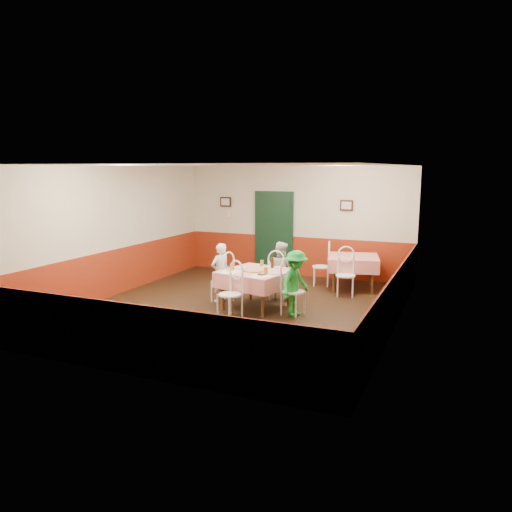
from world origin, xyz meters
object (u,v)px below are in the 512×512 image
at_px(main_table, 256,290).
at_px(chair_far, 279,278).
at_px(chair_right, 293,292).
at_px(diner_right, 295,283).
at_px(diner_far, 280,270).
at_px(glass_c, 262,263).
at_px(second_table, 353,272).
at_px(chair_left, 222,280).
at_px(diner_left, 220,272).
at_px(chair_near, 230,295).
at_px(glass_a, 233,267).
at_px(chair_second_a, 321,267).
at_px(beer_bottle, 272,262).
at_px(chair_second_b, 345,276).
at_px(glass_b, 266,271).
at_px(pizza, 255,270).
at_px(wallet, 261,275).

bearing_deg(main_table, chair_far, 78.35).
height_order(chair_right, diner_right, diner_right).
xyz_separation_m(main_table, chair_right, (0.83, -0.17, 0.08)).
xyz_separation_m(diner_far, diner_right, (0.70, -1.06, 0.01)).
relative_size(glass_c, diner_far, 0.10).
bearing_deg(second_table, diner_far, -129.27).
distance_m(chair_left, glass_c, 0.90).
distance_m(chair_right, diner_left, 1.76).
xyz_separation_m(chair_far, glass_c, (-0.23, -0.39, 0.37)).
relative_size(chair_near, glass_a, 6.19).
relative_size(chair_second_a, beer_bottle, 3.72).
bearing_deg(chair_second_b, diner_far, -161.60).
bearing_deg(glass_b, second_table, 67.87).
relative_size(chair_right, diner_right, 0.72).
bearing_deg(second_table, chair_far, -128.60).
height_order(pizza, glass_c, glass_c).
xyz_separation_m(second_table, chair_left, (-2.25, -2.22, 0.08)).
xyz_separation_m(glass_b, diner_right, (0.56, 0.11, -0.21)).
distance_m(chair_second_b, glass_c, 1.93).
height_order(main_table, chair_near, chair_near).
height_order(glass_b, diner_right, diner_right).
distance_m(main_table, pizza, 0.40).
relative_size(chair_near, diner_right, 0.72).
bearing_deg(glass_b, diner_left, 158.73).
height_order(second_table, chair_left, chair_left).
xyz_separation_m(main_table, glass_a, (-0.43, -0.16, 0.46)).
distance_m(diner_left, diner_right, 1.80).
xyz_separation_m(pizza, diner_far, (0.18, 0.92, -0.16)).
relative_size(chair_far, glass_c, 7.06).
bearing_deg(chair_second_a, pizza, -28.48).
bearing_deg(chair_second_b, diner_left, -160.75).
distance_m(chair_far, diner_left, 1.25).
distance_m(glass_c, beer_bottle, 0.28).
height_order(main_table, chair_right, chair_right).
distance_m(chair_second_b, diner_far, 1.45).
distance_m(chair_near, diner_far, 1.76).
distance_m(chair_left, chair_second_b, 2.68).
height_order(chair_right, glass_c, chair_right).
distance_m(chair_second_b, wallet, 2.33).
distance_m(pizza, glass_b, 0.41).
bearing_deg(glass_b, chair_second_a, 82.80).
bearing_deg(chair_far, chair_left, 33.42).
bearing_deg(chair_second_a, diner_right, -8.28).
bearing_deg(glass_a, chair_near, -68.67).
height_order(chair_near, wallet, chair_near).
relative_size(main_table, chair_right, 1.36).
distance_m(chair_left, chair_near, 1.20).
bearing_deg(beer_bottle, glass_c, 163.20).
xyz_separation_m(chair_left, glass_a, (0.40, -0.33, 0.38)).
xyz_separation_m(chair_near, diner_left, (-0.71, 1.01, 0.16)).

